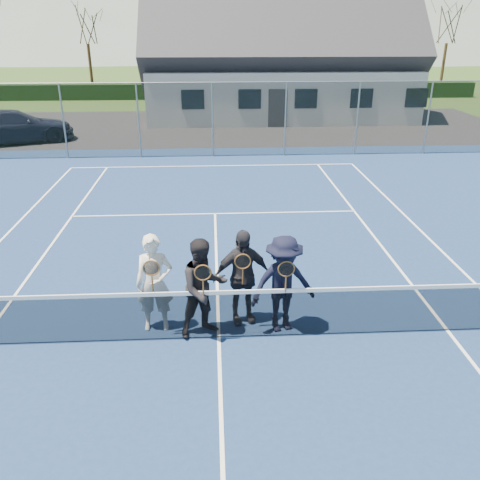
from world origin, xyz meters
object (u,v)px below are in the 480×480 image
Objects in this scene: car_c at (15,126)px; tennis_net at (218,313)px; clubhouse at (279,46)px; player_a at (155,283)px; player_d at (283,284)px; player_c at (242,277)px; player_b at (204,288)px.

tennis_net is (9.20, -16.82, -0.21)m from car_c.
clubhouse is (13.20, 7.18, 3.24)m from car_c.
player_d is at bearing -3.97° from player_a.
player_c is (0.44, 0.59, 0.38)m from tennis_net.
player_c is (9.64, -16.23, 0.17)m from car_c.
player_c is (0.68, 0.39, 0.00)m from player_b.
tennis_net is at bearing -173.48° from car_c.
player_a and player_b have the same top height.
player_a is (-5.10, -23.58, -3.07)m from clubhouse.
player_b is at bearing -14.20° from player_a.
player_d is (-2.86, -23.74, -3.07)m from clubhouse.
tennis_net is 0.75× the size of clubhouse.
car_c is at bearing 120.69° from player_c.
player_c reaches higher than tennis_net.
player_a is 1.55m from player_c.
clubhouse is (4.00, 24.00, 3.45)m from tennis_net.
player_d is at bearing 2.56° from player_b.
player_c is 0.78m from player_d.
car_c is 18.88m from player_b.
car_c is 2.87× the size of player_c.
tennis_net is at bearing -167.33° from player_d.
player_b is (0.86, -0.22, -0.00)m from player_a.
tennis_net is at bearing -20.54° from player_a.
clubhouse is at bearing 81.35° from player_c.
clubhouse is 24.32m from player_a.
player_d is (1.39, 0.06, -0.00)m from player_b.
player_c reaches higher than car_c.
player_d is at bearing 12.67° from tennis_net.
tennis_net is 6.49× the size of player_b.
player_d is (0.71, -0.33, -0.00)m from player_c.
player_a reaches higher than tennis_net.
clubhouse reaches higher than player_c.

